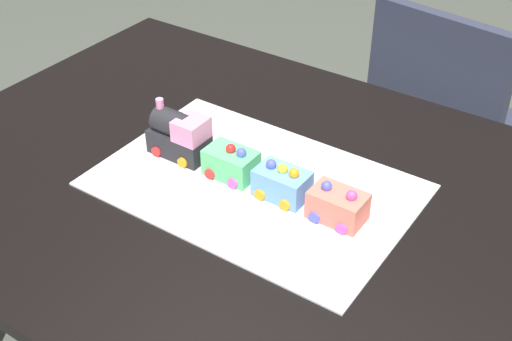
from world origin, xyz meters
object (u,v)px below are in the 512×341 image
Objects in this scene: chair at (445,129)px; cake_car_hopper_mint_green at (232,162)px; cake_car_caboose_sky_blue at (283,182)px; cake_locomotive at (180,134)px; dining_table at (248,225)px; cake_car_gondola_coral at (339,205)px.

chair is 0.90m from cake_car_hopper_mint_green.
cake_car_caboose_sky_blue is (-0.04, -0.83, 0.30)m from chair.
chair is at bearing 70.75° from cake_locomotive.
dining_table is 0.16m from cake_car_caboose_sky_blue.
dining_table is at bearing -4.49° from cake_car_hopper_mint_green.
dining_table is at bearing -1.06° from cake_locomotive.
dining_table is at bearing -177.71° from cake_car_caboose_sky_blue.
chair reaches higher than cake_car_gondola_coral.
chair reaches higher than cake_car_hopper_mint_green.
cake_car_caboose_sky_blue and cake_car_gondola_coral have the same top height.
dining_table is 0.86m from chair.
cake_car_hopper_mint_green is 1.00× the size of cake_car_gondola_coral.
cake_car_caboose_sky_blue is (0.12, 0.00, 0.00)m from cake_car_hopper_mint_green.
cake_car_gondola_coral is (0.36, 0.00, -0.02)m from cake_locomotive.
cake_car_gondola_coral is at bearing 0.91° from dining_table.
dining_table is 0.24m from cake_car_gondola_coral.
chair is 0.89m from cake_car_gondola_coral.
cake_car_caboose_sky_blue reaches higher than dining_table.
cake_locomotive is at bearing -180.00° from cake_car_caboose_sky_blue.
chair is (0.12, 0.83, -0.16)m from dining_table.
cake_locomotive reaches higher than dining_table.
cake_car_hopper_mint_green is at bearing 175.51° from dining_table.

